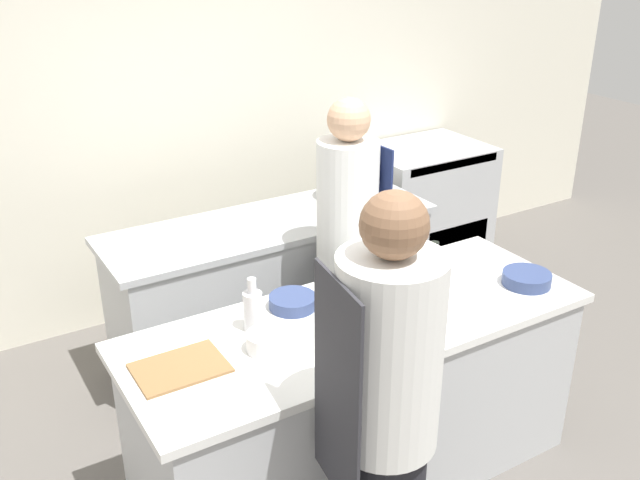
# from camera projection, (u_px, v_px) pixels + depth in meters

# --- Properties ---
(ground_plane) EXTENTS (16.00, 16.00, 0.00)m
(ground_plane) POSITION_uv_depth(u_px,v_px,m) (356.00, 472.00, 3.58)
(ground_plane) COLOR #605B56
(wall_back) EXTENTS (8.00, 0.06, 2.80)m
(wall_back) POSITION_uv_depth(u_px,v_px,m) (179.00, 110.00, 4.67)
(wall_back) COLOR silver
(wall_back) RESTS_ON ground_plane
(prep_counter) EXTENTS (2.17, 0.81, 0.90)m
(prep_counter) POSITION_uv_depth(u_px,v_px,m) (358.00, 398.00, 3.40)
(prep_counter) COLOR #B7BABC
(prep_counter) RESTS_ON ground_plane
(pass_counter) EXTENTS (2.03, 0.66, 0.90)m
(pass_counter) POSITION_uv_depth(u_px,v_px,m) (272.00, 287.00, 4.44)
(pass_counter) COLOR #B7BABC
(pass_counter) RESTS_ON ground_plane
(oven_range) EXTENTS (0.95, 0.70, 0.97)m
(oven_range) POSITION_uv_depth(u_px,v_px,m) (421.00, 207.00, 5.57)
(oven_range) COLOR #B7BABC
(oven_range) RESTS_ON ground_plane
(chef_at_prep_near) EXTENTS (0.41, 0.39, 1.77)m
(chef_at_prep_near) POSITION_uv_depth(u_px,v_px,m) (384.00, 423.00, 2.55)
(chef_at_prep_near) COLOR black
(chef_at_prep_near) RESTS_ON ground_plane
(chef_at_stove) EXTENTS (0.35, 0.33, 1.73)m
(chef_at_stove) POSITION_uv_depth(u_px,v_px,m) (347.00, 251.00, 3.91)
(chef_at_stove) COLOR black
(chef_at_stove) RESTS_ON ground_plane
(bottle_olive_oil) EXTENTS (0.07, 0.07, 0.20)m
(bottle_olive_oil) POSITION_uv_depth(u_px,v_px,m) (410.00, 293.00, 3.27)
(bottle_olive_oil) COLOR #B2A84C
(bottle_olive_oil) RESTS_ON prep_counter
(bottle_vinegar) EXTENTS (0.08, 0.08, 0.21)m
(bottle_vinegar) POSITION_uv_depth(u_px,v_px,m) (407.00, 281.00, 3.36)
(bottle_vinegar) COLOR #19471E
(bottle_vinegar) RESTS_ON prep_counter
(bottle_wine) EXTENTS (0.08, 0.08, 0.29)m
(bottle_wine) POSITION_uv_depth(u_px,v_px,m) (432.00, 276.00, 3.33)
(bottle_wine) COLOR black
(bottle_wine) RESTS_ON prep_counter
(bottle_cooking_oil) EXTENTS (0.09, 0.09, 0.25)m
(bottle_cooking_oil) POSITION_uv_depth(u_px,v_px,m) (253.00, 309.00, 3.09)
(bottle_cooking_oil) COLOR silver
(bottle_cooking_oil) RESTS_ON prep_counter
(bowl_mixing_large) EXTENTS (0.21, 0.21, 0.07)m
(bowl_mixing_large) POSITION_uv_depth(u_px,v_px,m) (347.00, 311.00, 3.20)
(bowl_mixing_large) COLOR #B7BABC
(bowl_mixing_large) RESTS_ON prep_counter
(bowl_prep_small) EXTENTS (0.22, 0.22, 0.06)m
(bowl_prep_small) POSITION_uv_depth(u_px,v_px,m) (293.00, 302.00, 3.29)
(bowl_prep_small) COLOR navy
(bowl_prep_small) RESTS_ON prep_counter
(bowl_ceramic_blue) EXTENTS (0.17, 0.17, 0.08)m
(bowl_ceramic_blue) POSITION_uv_depth(u_px,v_px,m) (267.00, 342.00, 2.96)
(bowl_ceramic_blue) COLOR white
(bowl_ceramic_blue) RESTS_ON prep_counter
(bowl_wooden_salad) EXTENTS (0.24, 0.24, 0.06)m
(bowl_wooden_salad) POSITION_uv_depth(u_px,v_px,m) (527.00, 279.00, 3.50)
(bowl_wooden_salad) COLOR navy
(bowl_wooden_salad) RESTS_ON prep_counter
(cup) EXTENTS (0.08, 0.08, 0.10)m
(cup) POSITION_uv_depth(u_px,v_px,m) (407.00, 265.00, 3.59)
(cup) COLOR #33477F
(cup) RESTS_ON prep_counter
(cutting_board) EXTENTS (0.36, 0.26, 0.01)m
(cutting_board) POSITION_uv_depth(u_px,v_px,m) (180.00, 368.00, 2.85)
(cutting_board) COLOR olive
(cutting_board) RESTS_ON prep_counter
(stockpot) EXTENTS (0.31, 0.31, 0.23)m
(stockpot) POSITION_uv_depth(u_px,v_px,m) (348.00, 182.00, 4.55)
(stockpot) COLOR #B7BABC
(stockpot) RESTS_ON pass_counter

